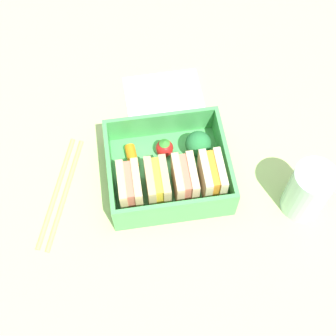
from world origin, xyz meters
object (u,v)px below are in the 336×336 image
Objects in this scene: folded_napkin at (164,95)px; sandwich_center_right at (130,187)px; drinking_glass at (308,191)px; chopstick_pair at (60,192)px; strawberry_far_left at (165,148)px; sandwich_left at (212,176)px; carrot_stick_far_left at (132,156)px; broccoli_floret at (198,144)px; sandwich_center_left at (185,180)px; sandwich_center at (157,184)px.

sandwich_center_right is at bearing 67.93° from folded_napkin.
chopstick_pair is at bearing -11.65° from drinking_glass.
strawberry_far_left is 11.78cm from folded_napkin.
drinking_glass reaches higher than folded_napkin.
sandwich_left reaches higher than carrot_stick_far_left.
sandwich_left reaches higher than broccoli_floret.
sandwich_center_left is at bearing 171.57° from chopstick_pair.
sandwich_center reaches higher than chopstick_pair.
sandwich_center_right reaches higher than chopstick_pair.
broccoli_floret is (-2.92, -5.58, -0.15)cm from sandwich_center_left.
strawberry_far_left is at bearing 83.05° from folded_napkin.
broccoli_floret is 0.51× the size of drinking_glass.
carrot_stick_far_left is at bearing 4.12° from strawberry_far_left.
broccoli_floret is at bearing -171.97° from chopstick_pair.
folded_napkin is at bearing -76.72° from sandwich_left.
broccoli_floret is 0.37× the size of folded_napkin.
sandwich_left is 11.49cm from sandwich_center_right.
chopstick_pair is (10.18, -2.64, -3.68)cm from sandwich_center_right.
sandwich_center_left is at bearing 62.32° from broccoli_floret.
broccoli_floret is 0.26× the size of chopstick_pair.
chopstick_pair reaches higher than folded_napkin.
drinking_glass reaches higher than broccoli_floret.
drinking_glass reaches higher than sandwich_center_left.
carrot_stick_far_left is at bearing -3.05° from broccoli_floret.
sandwich_left is 1.27× the size of broccoli_floret.
carrot_stick_far_left reaches higher than chopstick_pair.
sandwich_center_right is (11.49, 0.00, 0.00)cm from sandwich_left.
sandwich_center_left is at bearing 91.27° from folded_napkin.
sandwich_center is 14.72cm from chopstick_pair.
drinking_glass is (-16.22, 4.38, 0.52)cm from sandwich_center_left.
sandwich_center_right reaches higher than folded_napkin.
chopstick_pair is (21.67, -2.64, -3.68)cm from sandwich_left.
chopstick_pair is at bearing -8.43° from sandwich_center_left.
drinking_glass is (-23.88, 4.38, 0.52)cm from sandwich_center_right.
sandwich_center_right is 1.68× the size of carrot_stick_far_left.
chopstick_pair is 35.02cm from drinking_glass.
chopstick_pair is at bearing -6.96° from sandwich_left.
carrot_stick_far_left is at bearing -162.49° from chopstick_pair.
broccoli_floret is 10.01cm from carrot_stick_far_left.
strawberry_far_left is at bearing -49.00° from sandwich_left.
chopstick_pair is (10.95, 3.45, -1.64)cm from carrot_stick_far_left.
carrot_stick_far_left is 0.28× the size of folded_napkin.
sandwich_left is 13.15cm from drinking_glass.
carrot_stick_far_left is at bearing -41.53° from sandwich_center_left.
sandwich_center_right is 1.83× the size of strawberry_far_left.
folded_napkin is at bearing -112.07° from sandwich_center_right.
drinking_glass reaches higher than strawberry_far_left.
carrot_stick_far_left reaches higher than folded_napkin.
broccoli_floret is 21.26cm from chopstick_pair.
sandwich_left is 1.00× the size of sandwich_center_left.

